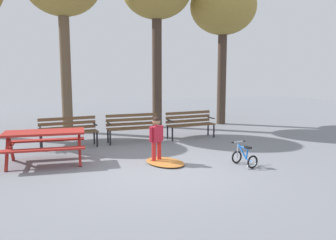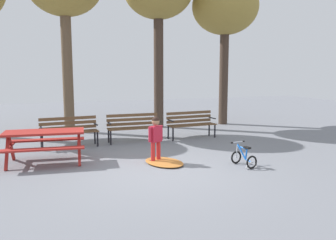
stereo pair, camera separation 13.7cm
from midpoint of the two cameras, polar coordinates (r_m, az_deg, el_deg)
ground at (r=7.66m, az=-0.93°, el=-8.35°), size 36.00×36.00×0.00m
picnic_table at (r=8.67m, az=-19.02°, el=-2.83°), size 1.93×1.52×0.79m
park_bench_far_left at (r=10.32m, az=-15.43°, el=-1.47°), size 1.63×0.56×0.85m
park_bench_left at (r=10.73m, az=-5.26°, el=-0.86°), size 1.60×0.47×0.85m
park_bench_right at (r=11.32m, az=4.08°, el=-0.38°), size 1.63×0.57×0.85m
child_standing at (r=8.22m, az=-1.54°, el=-2.56°), size 0.39×0.25×1.10m
kids_bicycle at (r=8.21m, az=12.71°, el=-5.98°), size 0.44×0.60×0.54m
leaf_pile at (r=8.27m, az=-0.14°, el=-6.85°), size 1.06×1.27×0.07m
tree_right at (r=14.60m, az=9.56°, el=17.44°), size 2.60×2.60×5.76m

